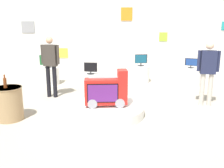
{
  "coord_description": "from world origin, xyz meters",
  "views": [
    {
      "loc": [
        0.57,
        -5.84,
        2.17
      ],
      "look_at": [
        -0.02,
        0.29,
        0.67
      ],
      "focal_mm": 40.86,
      "sensor_mm": 36.0,
      "label": 1
    }
  ],
  "objects_px": {
    "novelty_firetruck_tv": "(107,92)",
    "shopper_browsing_rear": "(51,62)",
    "tv_on_right_rear": "(91,68)",
    "tv_on_far_right": "(48,61)",
    "display_pedestal_far_right": "(49,76)",
    "side_table_round": "(9,103)",
    "bottle_on_side_table": "(5,82)",
    "tv_on_left_rear": "(141,60)",
    "tv_on_center_rear": "(191,63)",
    "shopper_browsing_near_truck": "(208,69)",
    "display_pedestal_left_rear": "(141,74)",
    "main_display_pedestal": "(106,110)",
    "display_pedestal_center_rear": "(190,76)",
    "display_pedestal_right_rear": "(91,84)"
  },
  "relations": [
    {
      "from": "main_display_pedestal",
      "to": "shopper_browsing_rear",
      "type": "bearing_deg",
      "value": 142.78
    },
    {
      "from": "tv_on_right_rear",
      "to": "tv_on_far_right",
      "type": "xyz_separation_m",
      "value": [
        -1.71,
        1.01,
        0.06
      ]
    },
    {
      "from": "tv_on_right_rear",
      "to": "tv_on_left_rear",
      "type": "bearing_deg",
      "value": 46.75
    },
    {
      "from": "side_table_round",
      "to": "bottle_on_side_table",
      "type": "xyz_separation_m",
      "value": [
        -0.02,
        -0.03,
        0.49
      ]
    },
    {
      "from": "main_display_pedestal",
      "to": "shopper_browsing_near_truck",
      "type": "bearing_deg",
      "value": 20.99
    },
    {
      "from": "tv_on_right_rear",
      "to": "bottle_on_side_table",
      "type": "bearing_deg",
      "value": -121.48
    },
    {
      "from": "novelty_firetruck_tv",
      "to": "side_table_round",
      "type": "bearing_deg",
      "value": -166.87
    },
    {
      "from": "novelty_firetruck_tv",
      "to": "tv_on_center_rear",
      "type": "xyz_separation_m",
      "value": [
        2.58,
        3.28,
        0.21
      ]
    },
    {
      "from": "shopper_browsing_near_truck",
      "to": "display_pedestal_right_rear",
      "type": "bearing_deg",
      "value": 164.63
    },
    {
      "from": "display_pedestal_left_rear",
      "to": "display_pedestal_far_right",
      "type": "height_order",
      "value": "same"
    },
    {
      "from": "tv_on_left_rear",
      "to": "shopper_browsing_rear",
      "type": "distance_m",
      "value": 3.43
    },
    {
      "from": "display_pedestal_center_rear",
      "to": "shopper_browsing_near_truck",
      "type": "relative_size",
      "value": 0.46
    },
    {
      "from": "shopper_browsing_near_truck",
      "to": "display_pedestal_center_rear",
      "type": "bearing_deg",
      "value": 88.87
    },
    {
      "from": "novelty_firetruck_tv",
      "to": "shopper_browsing_rear",
      "type": "relative_size",
      "value": 0.59
    },
    {
      "from": "bottle_on_side_table",
      "to": "tv_on_far_right",
      "type": "bearing_deg",
      "value": 93.86
    },
    {
      "from": "shopper_browsing_rear",
      "to": "bottle_on_side_table",
      "type": "bearing_deg",
      "value": -102.03
    },
    {
      "from": "display_pedestal_center_rear",
      "to": "shopper_browsing_rear",
      "type": "xyz_separation_m",
      "value": [
        -4.37,
        -1.93,
        0.74
      ]
    },
    {
      "from": "bottle_on_side_table",
      "to": "novelty_firetruck_tv",
      "type": "bearing_deg",
      "value": 13.83
    },
    {
      "from": "display_pedestal_left_rear",
      "to": "shopper_browsing_near_truck",
      "type": "relative_size",
      "value": 0.39
    },
    {
      "from": "display_pedestal_center_rear",
      "to": "tv_on_right_rear",
      "type": "xyz_separation_m",
      "value": [
        -3.3,
        -1.41,
        0.49
      ]
    },
    {
      "from": "display_pedestal_right_rear",
      "to": "tv_on_left_rear",
      "type": "bearing_deg",
      "value": 46.68
    },
    {
      "from": "display_pedestal_far_right",
      "to": "bottle_on_side_table",
      "type": "relative_size",
      "value": 2.49
    },
    {
      "from": "display_pedestal_far_right",
      "to": "novelty_firetruck_tv",
      "type": "bearing_deg",
      "value": -50.0
    },
    {
      "from": "display_pedestal_center_rear",
      "to": "display_pedestal_far_right",
      "type": "relative_size",
      "value": 1.06
    },
    {
      "from": "main_display_pedestal",
      "to": "shopper_browsing_near_truck",
      "type": "height_order",
      "value": "shopper_browsing_near_truck"
    },
    {
      "from": "tv_on_right_rear",
      "to": "display_pedestal_far_right",
      "type": "distance_m",
      "value": 2.05
    },
    {
      "from": "main_display_pedestal",
      "to": "tv_on_center_rear",
      "type": "relative_size",
      "value": 4.54
    },
    {
      "from": "side_table_round",
      "to": "tv_on_right_rear",
      "type": "bearing_deg",
      "value": 58.55
    },
    {
      "from": "tv_on_left_rear",
      "to": "bottle_on_side_table",
      "type": "relative_size",
      "value": 1.53
    },
    {
      "from": "display_pedestal_right_rear",
      "to": "bottle_on_side_table",
      "type": "bearing_deg",
      "value": -121.43
    },
    {
      "from": "main_display_pedestal",
      "to": "shopper_browsing_near_truck",
      "type": "relative_size",
      "value": 1.08
    },
    {
      "from": "shopper_browsing_rear",
      "to": "tv_on_right_rear",
      "type": "bearing_deg",
      "value": 26.06
    },
    {
      "from": "display_pedestal_far_right",
      "to": "tv_on_far_right",
      "type": "distance_m",
      "value": 0.55
    },
    {
      "from": "tv_on_center_rear",
      "to": "shopper_browsing_near_truck",
      "type": "relative_size",
      "value": 0.24
    },
    {
      "from": "display_pedestal_center_rear",
      "to": "display_pedestal_right_rear",
      "type": "relative_size",
      "value": 1.02
    },
    {
      "from": "main_display_pedestal",
      "to": "side_table_round",
      "type": "height_order",
      "value": "side_table_round"
    },
    {
      "from": "tv_on_far_right",
      "to": "display_pedestal_right_rear",
      "type": "bearing_deg",
      "value": -30.48
    },
    {
      "from": "tv_on_center_rear",
      "to": "shopper_browsing_near_truck",
      "type": "xyz_separation_m",
      "value": [
        -0.05,
        -2.29,
        0.21
      ]
    },
    {
      "from": "tv_on_left_rear",
      "to": "side_table_round",
      "type": "xyz_separation_m",
      "value": [
        -3.02,
        -4.04,
        -0.45
      ]
    },
    {
      "from": "tv_on_left_rear",
      "to": "display_pedestal_right_rear",
      "type": "distance_m",
      "value": 2.34
    },
    {
      "from": "novelty_firetruck_tv",
      "to": "tv_on_left_rear",
      "type": "xyz_separation_m",
      "value": [
        0.85,
        3.54,
        0.26
      ]
    },
    {
      "from": "tv_on_left_rear",
      "to": "display_pedestal_center_rear",
      "type": "xyz_separation_m",
      "value": [
        1.73,
        -0.25,
        -0.53
      ]
    },
    {
      "from": "main_display_pedestal",
      "to": "shopper_browsing_rear",
      "type": "height_order",
      "value": "shopper_browsing_rear"
    },
    {
      "from": "main_display_pedestal",
      "to": "shopper_browsing_near_truck",
      "type": "xyz_separation_m",
      "value": [
        2.56,
        0.98,
        0.88
      ]
    },
    {
      "from": "bottle_on_side_table",
      "to": "shopper_browsing_rear",
      "type": "xyz_separation_m",
      "value": [
        0.4,
        1.89,
        0.17
      ]
    },
    {
      "from": "tv_on_far_right",
      "to": "display_pedestal_left_rear",
      "type": "bearing_deg",
      "value": 11.33
    },
    {
      "from": "display_pedestal_left_rear",
      "to": "bottle_on_side_table",
      "type": "height_order",
      "value": "bottle_on_side_table"
    },
    {
      "from": "tv_on_center_rear",
      "to": "shopper_browsing_near_truck",
      "type": "bearing_deg",
      "value": -91.17
    },
    {
      "from": "bottle_on_side_table",
      "to": "side_table_round",
      "type": "bearing_deg",
      "value": 56.7
    },
    {
      "from": "display_pedestal_center_rear",
      "to": "bottle_on_side_table",
      "type": "relative_size",
      "value": 2.62
    }
  ]
}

